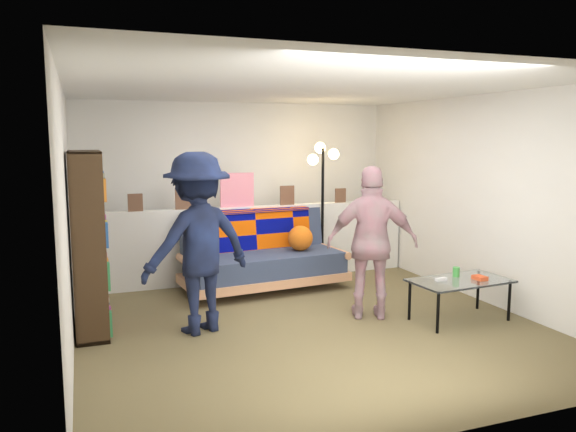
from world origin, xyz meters
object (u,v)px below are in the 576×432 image
object	(u,v)px
person_left	(198,243)
coffee_table	(460,282)
bookshelf	(89,249)
person_right	(372,243)
futon_sofa	(263,257)
floor_lamp	(322,182)

from	to	relation	value
person_left	coffee_table	bearing A→B (deg)	148.45
bookshelf	person_right	distance (m)	2.86
futon_sofa	floor_lamp	xyz separation A→B (m)	(0.96, 0.34, 0.90)
person_left	floor_lamp	bearing A→B (deg)	-159.52
bookshelf	person_right	bearing A→B (deg)	-11.83
floor_lamp	person_right	bearing A→B (deg)	-97.47
futon_sofa	bookshelf	size ratio (longest dim) A/B	1.19
futon_sofa	person_right	distance (m)	1.73
bookshelf	person_left	world-z (taller)	bookshelf
person_right	floor_lamp	bearing A→B (deg)	-73.67
bookshelf	person_left	bearing A→B (deg)	-19.98
bookshelf	floor_lamp	xyz separation A→B (m)	(3.04, 1.27, 0.48)
bookshelf	person_left	distance (m)	1.06
bookshelf	floor_lamp	size ratio (longest dim) A/B	0.97
coffee_table	bookshelf	bearing A→B (deg)	164.77
coffee_table	floor_lamp	distance (m)	2.50
bookshelf	person_right	xyz separation A→B (m)	(2.80, -0.59, -0.02)
futon_sofa	bookshelf	xyz separation A→B (m)	(-2.09, -0.93, 0.42)
coffee_table	person_left	xyz separation A→B (m)	(-2.63, 0.62, 0.48)
futon_sofa	floor_lamp	distance (m)	1.35
floor_lamp	person_left	size ratio (longest dim) A/B	1.04
person_right	bookshelf	bearing A→B (deg)	11.97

